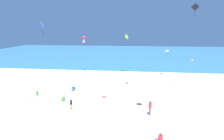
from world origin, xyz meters
TOP-DOWN VIEW (x-y plane):
  - ground_plane at (0.00, 10.00)m, footprint 120.00×120.00m
  - ocean_water at (0.00, 55.91)m, footprint 120.00×60.00m
  - dune_mound at (-14.55, 6.88)m, footprint 6.82×4.77m
  - beach_chair_mid_beach at (-6.78, 12.15)m, footprint 0.60×0.61m
  - cooler_box at (-1.41, 9.69)m, footprint 0.49×0.38m
  - person_0 at (-4.82, 5.40)m, footprint 0.28×0.28m
  - person_1 at (5.00, 0.18)m, footprint 0.66×0.40m
  - person_2 at (-6.73, 7.76)m, footprint 0.75×0.60m
  - person_3 at (4.58, 5.02)m, footprint 0.38×0.38m
  - person_5 at (-10.42, 7.76)m, footprint 0.33×0.33m
  - kite_white at (9.43, 22.95)m, footprint 0.82×0.90m
  - kite_black at (10.45, 11.47)m, footprint 0.94×0.45m
  - kite_red at (-6.93, 20.11)m, footprint 0.91×0.76m
  - kite_purple at (-11.77, 23.61)m, footprint 1.03×1.03m
  - kite_orange at (13.39, 19.41)m, footprint 0.53×0.53m
  - kite_lime at (1.25, 23.53)m, footprint 0.68×0.91m
  - kite_pink at (-7.94, 23.73)m, footprint 0.77×0.78m
  - kite_blue at (-6.79, 3.73)m, footprint 0.60×0.49m

SIDE VIEW (x-z plane):
  - ground_plane at x=0.00m, z-range 0.00..0.00m
  - dune_mound at x=-14.55m, z-range -1.14..1.14m
  - ocean_water at x=0.00m, z-range 0.00..0.05m
  - cooler_box at x=-1.41m, z-range 0.00..0.28m
  - beach_chair_mid_beach at x=-6.78m, z-range -0.02..0.56m
  - person_1 at x=5.00m, z-range -0.11..0.71m
  - person_2 at x=-6.73m, z-range -0.11..0.72m
  - person_0 at x=-4.82m, z-range 0.11..1.49m
  - person_5 at x=-10.42m, z-range 0.11..1.49m
  - person_3 at x=4.58m, z-range 0.13..1.86m
  - kite_orange at x=13.39m, z-range 3.51..4.64m
  - kite_purple at x=-11.77m, z-range 3.57..5.14m
  - kite_white at x=9.43m, z-range 4.61..5.97m
  - kite_pink at x=-7.94m, z-range 6.25..8.01m
  - kite_lime at x=1.25m, z-range 7.33..8.66m
  - kite_red at x=-6.93m, z-range 7.44..8.79m
  - kite_blue at x=-6.79m, z-range 9.21..10.60m
  - kite_black at x=10.45m, z-range 11.39..13.36m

